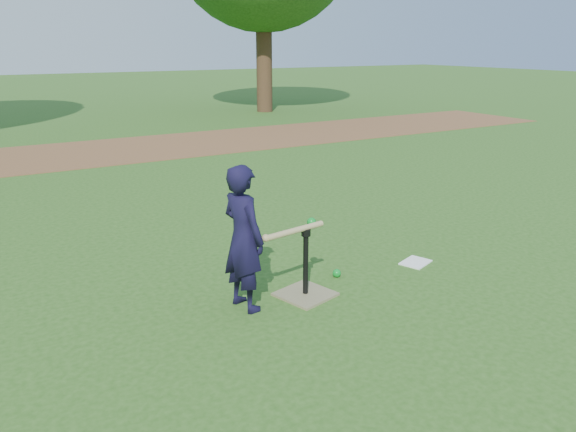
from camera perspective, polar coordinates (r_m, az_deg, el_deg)
ground at (r=5.10m, az=-2.83°, el=-7.38°), size 80.00×80.00×0.00m
dirt_strip at (r=12.00m, az=-19.89°, el=6.03°), size 24.00×3.00×0.01m
child at (r=4.55m, az=-4.56°, el=-2.27°), size 0.37×0.49×1.22m
wiffle_ball_ground at (r=5.34m, az=4.98°, el=-5.80°), size 0.08×0.08×0.08m
clipboard at (r=5.81m, az=12.83°, el=-4.61°), size 0.36×0.32×0.01m
batting_tee at (r=4.93m, az=1.79°, el=-6.90°), size 0.53×0.53×0.61m
swing_action at (r=4.68m, az=0.78°, el=-1.38°), size 0.63×0.20×0.09m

